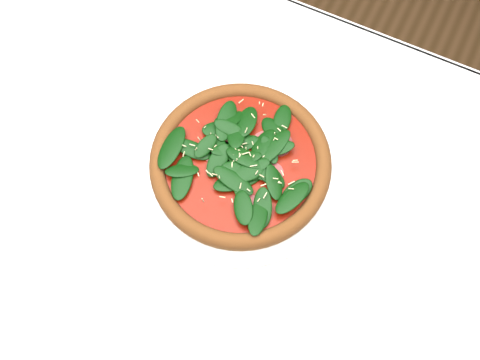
% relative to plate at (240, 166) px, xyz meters
% --- Properties ---
extents(ground, '(6.00, 6.00, 0.00)m').
position_rel_plate_xyz_m(ground, '(-0.05, -0.06, -0.76)').
color(ground, brown).
rests_on(ground, ground).
extents(dining_table, '(1.21, 0.81, 0.75)m').
position_rel_plate_xyz_m(dining_table, '(-0.05, -0.06, -0.11)').
color(dining_table, silver).
rests_on(dining_table, ground).
extents(plate, '(0.33, 0.33, 0.01)m').
position_rel_plate_xyz_m(plate, '(0.00, 0.00, 0.00)').
color(plate, white).
rests_on(plate, dining_table).
extents(pizza, '(0.29, 0.29, 0.04)m').
position_rel_plate_xyz_m(pizza, '(0.00, 0.00, 0.02)').
color(pizza, brown).
rests_on(pizza, plate).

